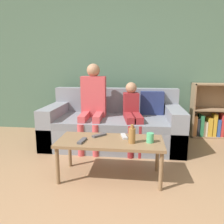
% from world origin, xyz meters
% --- Properties ---
extents(wall_back, '(12.00, 0.06, 2.60)m').
position_xyz_m(wall_back, '(0.00, 2.81, 1.30)').
color(wall_back, '#4C6B56').
rests_on(wall_back, ground_plane).
extents(couch, '(2.00, 0.97, 0.83)m').
position_xyz_m(couch, '(-0.03, 2.10, 0.28)').
color(couch, gray).
rests_on(couch, ground_plane).
extents(bookshelf, '(0.72, 0.28, 0.90)m').
position_xyz_m(bookshelf, '(1.55, 2.66, 0.36)').
color(bookshelf, '#8E7051').
rests_on(bookshelf, ground_plane).
extents(coffee_table, '(1.10, 0.48, 0.42)m').
position_xyz_m(coffee_table, '(0.04, 1.05, 0.38)').
color(coffee_table, brown).
rests_on(coffee_table, ground_plane).
extents(person_adult, '(0.37, 0.67, 1.22)m').
position_xyz_m(person_adult, '(-0.33, 2.01, 0.69)').
color(person_adult, '#C6474C').
rests_on(person_adult, ground_plane).
extents(person_child, '(0.32, 0.68, 0.95)m').
position_xyz_m(person_child, '(0.25, 1.95, 0.54)').
color(person_child, maroon).
rests_on(person_child, ground_plane).
extents(cup_near, '(0.07, 0.07, 0.10)m').
position_xyz_m(cup_near, '(0.45, 1.03, 0.47)').
color(cup_near, '#4CB77A').
rests_on(cup_near, coffee_table).
extents(tv_remote_0, '(0.07, 0.17, 0.02)m').
position_xyz_m(tv_remote_0, '(-0.24, 0.96, 0.43)').
color(tv_remote_0, '#47474C').
rests_on(tv_remote_0, coffee_table).
extents(tv_remote_1, '(0.09, 0.18, 0.02)m').
position_xyz_m(tv_remote_1, '(0.18, 1.16, 0.43)').
color(tv_remote_1, '#B7B7BC').
rests_on(tv_remote_1, coffee_table).
extents(tv_remote_2, '(0.15, 0.16, 0.02)m').
position_xyz_m(tv_remote_2, '(-0.09, 1.16, 0.43)').
color(tv_remote_2, '#47474C').
rests_on(tv_remote_2, coffee_table).
extents(bottle, '(0.07, 0.07, 0.19)m').
position_xyz_m(bottle, '(0.27, 0.99, 0.50)').
color(bottle, olive).
rests_on(bottle, coffee_table).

